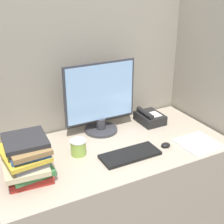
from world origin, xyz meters
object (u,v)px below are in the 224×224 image
object	(u,v)px
monitor	(100,101)
desk_telephone	(150,118)
coffee_cup	(78,147)
book_stack	(26,158)
keyboard	(130,155)
mouse	(166,145)

from	to	relation	value
monitor	desk_telephone	size ratio (longest dim) A/B	2.48
coffee_cup	book_stack	bearing A→B (deg)	-167.58
keyboard	book_stack	world-z (taller)	book_stack
mouse	desk_telephone	world-z (taller)	desk_telephone
desk_telephone	monitor	bearing A→B (deg)	172.97
keyboard	desk_telephone	bearing A→B (deg)	42.63
coffee_cup	desk_telephone	size ratio (longest dim) A/B	0.48
monitor	mouse	size ratio (longest dim) A/B	8.17
coffee_cup	desk_telephone	xyz separation A→B (m)	(0.63, 0.17, -0.01)
keyboard	book_stack	size ratio (longest dim) A/B	1.12
mouse	book_stack	xyz separation A→B (m)	(-0.85, 0.10, 0.10)
monitor	keyboard	bearing A→B (deg)	-88.35
mouse	book_stack	bearing A→B (deg)	173.19
coffee_cup	monitor	bearing A→B (deg)	40.47
monitor	book_stack	xyz separation A→B (m)	(-0.58, -0.29, -0.12)
keyboard	coffee_cup	xyz separation A→B (m)	(-0.27, 0.16, 0.04)
keyboard	desk_telephone	size ratio (longest dim) A/B	1.78
keyboard	coffee_cup	bearing A→B (deg)	148.56
monitor	mouse	world-z (taller)	monitor
keyboard	desk_telephone	world-z (taller)	desk_telephone
book_stack	monitor	bearing A→B (deg)	26.53
mouse	desk_telephone	size ratio (longest dim) A/B	0.30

